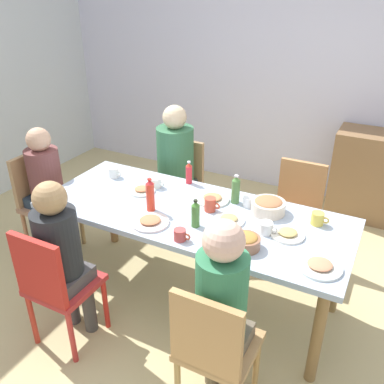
# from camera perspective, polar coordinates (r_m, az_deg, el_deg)

# --- Properties ---
(ground_plane) EXTENTS (6.60, 6.60, 0.00)m
(ground_plane) POSITION_cam_1_polar(r_m,az_deg,el_deg) (3.38, -0.00, -13.92)
(ground_plane) COLOR tan
(wall_back) EXTENTS (5.74, 0.12, 2.60)m
(wall_back) POSITION_cam_1_polar(r_m,az_deg,el_deg) (4.74, 13.06, 15.35)
(wall_back) COLOR silver
(wall_back) RESTS_ON ground_plane
(dining_table) EXTENTS (2.21, 0.88, 0.77)m
(dining_table) POSITION_cam_1_polar(r_m,az_deg,el_deg) (2.97, -0.00, -3.92)
(dining_table) COLOR #AABAD0
(dining_table) RESTS_ON ground_plane
(chair_0) EXTENTS (0.40, 0.40, 0.90)m
(chair_0) POSITION_cam_1_polar(r_m,az_deg,el_deg) (3.88, -19.83, -0.66)
(chair_0) COLOR #A5775A
(chair_0) RESTS_ON ground_plane
(person_0) EXTENTS (0.30, 0.30, 1.16)m
(person_0) POSITION_cam_1_polar(r_m,az_deg,el_deg) (3.75, -19.27, 1.45)
(person_0) COLOR #302C48
(person_0) RESTS_ON ground_plane
(chair_1) EXTENTS (0.40, 0.40, 0.90)m
(chair_1) POSITION_cam_1_polar(r_m,az_deg,el_deg) (2.83, -18.30, -11.76)
(chair_1) COLOR #B12B2A
(chair_1) RESTS_ON ground_plane
(person_1) EXTENTS (0.30, 0.30, 1.19)m
(person_1) POSITION_cam_1_polar(r_m,az_deg,el_deg) (2.76, -17.56, -7.61)
(person_1) COLOR #3C3538
(person_1) RESTS_ON ground_plane
(chair_2) EXTENTS (0.40, 0.40, 0.90)m
(chair_2) POSITION_cam_1_polar(r_m,az_deg,el_deg) (3.92, -1.64, 1.35)
(chair_2) COLOR #AD7A58
(chair_2) RESTS_ON ground_plane
(person_2) EXTENTS (0.33, 0.33, 1.27)m
(person_2) POSITION_cam_1_polar(r_m,az_deg,el_deg) (3.75, -2.35, 4.29)
(person_2) COLOR #464742
(person_2) RESTS_ON ground_plane
(chair_3) EXTENTS (0.40, 0.40, 0.90)m
(chair_3) POSITION_cam_1_polar(r_m,az_deg,el_deg) (3.58, 14.06, -2.27)
(chair_3) COLOR #B17851
(chair_3) RESTS_ON ground_plane
(chair_4) EXTENTS (0.40, 0.40, 0.90)m
(chair_4) POSITION_cam_1_polar(r_m,az_deg,el_deg) (2.32, 2.96, -20.40)
(chair_4) COLOR tan
(chair_4) RESTS_ON ground_plane
(person_4) EXTENTS (0.30, 0.30, 1.23)m
(person_4) POSITION_cam_1_polar(r_m,az_deg,el_deg) (2.23, 4.12, -15.02)
(person_4) COLOR brown
(person_4) RESTS_ON ground_plane
(plate_0) EXTENTS (0.25, 0.25, 0.04)m
(plate_0) POSITION_cam_1_polar(r_m,az_deg,el_deg) (3.07, 2.82, -0.92)
(plate_0) COLOR silver
(plate_0) RESTS_ON dining_table
(plate_1) EXTENTS (0.22, 0.22, 0.04)m
(plate_1) POSITION_cam_1_polar(r_m,az_deg,el_deg) (2.73, 12.98, -5.56)
(plate_1) COLOR white
(plate_1) RESTS_ON dining_table
(plate_2) EXTENTS (0.21, 0.21, 0.04)m
(plate_2) POSITION_cam_1_polar(r_m,az_deg,el_deg) (2.82, 5.08, -3.79)
(plate_2) COLOR silver
(plate_2) RESTS_ON dining_table
(plate_3) EXTENTS (0.26, 0.26, 0.04)m
(plate_3) POSITION_cam_1_polar(r_m,az_deg,el_deg) (2.49, 17.10, -9.66)
(plate_3) COLOR silver
(plate_3) RESTS_ON dining_table
(plate_4) EXTENTS (0.20, 0.20, 0.04)m
(plate_4) POSITION_cam_1_polar(r_m,az_deg,el_deg) (3.21, -6.88, 0.26)
(plate_4) COLOR silver
(plate_4) RESTS_ON dining_table
(plate_5) EXTENTS (0.26, 0.26, 0.04)m
(plate_5) POSITION_cam_1_polar(r_m,az_deg,el_deg) (2.80, -5.74, -4.05)
(plate_5) COLOR silver
(plate_5) RESTS_ON dining_table
(bowl_0) EXTENTS (0.24, 0.24, 0.11)m
(bowl_0) POSITION_cam_1_polar(r_m,az_deg,el_deg) (2.94, 10.40, -1.87)
(bowl_0) COLOR beige
(bowl_0) RESTS_ON dining_table
(bowl_1) EXTENTS (0.18, 0.18, 0.09)m
(bowl_1) POSITION_cam_1_polar(r_m,az_deg,el_deg) (2.55, 7.34, -6.70)
(bowl_1) COLOR #915E44
(bowl_1) RESTS_ON dining_table
(cup_0) EXTENTS (0.12, 0.09, 0.08)m
(cup_0) POSITION_cam_1_polar(r_m,az_deg,el_deg) (2.71, 10.12, -4.87)
(cup_0) COLOR white
(cup_0) RESTS_ON dining_table
(cup_1) EXTENTS (0.12, 0.08, 0.08)m
(cup_1) POSITION_cam_1_polar(r_m,az_deg,el_deg) (3.47, -10.65, 2.63)
(cup_1) COLOR white
(cup_1) RESTS_ON dining_table
(cup_2) EXTENTS (0.12, 0.08, 0.09)m
(cup_2) POSITION_cam_1_polar(r_m,az_deg,el_deg) (2.88, 16.85, -3.51)
(cup_2) COLOR #E5C64B
(cup_2) RESTS_ON dining_table
(cup_3) EXTENTS (0.11, 0.08, 0.07)m
(cup_3) POSITION_cam_1_polar(r_m,az_deg,el_deg) (2.60, -1.62, -5.89)
(cup_3) COLOR #C24443
(cup_3) RESTS_ON dining_table
(cup_4) EXTENTS (0.12, 0.09, 0.08)m
(cup_4) POSITION_cam_1_polar(r_m,az_deg,el_deg) (3.26, -4.98, 1.29)
(cup_4) COLOR white
(cup_4) RESTS_ON dining_table
(cup_5) EXTENTS (0.12, 0.08, 0.07)m
(cup_5) POSITION_cam_1_polar(r_m,az_deg,el_deg) (3.00, 7.81, -1.32)
(cup_5) COLOR white
(cup_5) RESTS_ON dining_table
(cup_6) EXTENTS (0.12, 0.08, 0.10)m
(cup_6) POSITION_cam_1_polar(r_m,az_deg,el_deg) (2.92, 2.53, -1.72)
(cup_6) COLOR #D04935
(cup_6) RESTS_ON dining_table
(bottle_0) EXTENTS (0.05, 0.05, 0.19)m
(bottle_0) POSITION_cam_1_polar(r_m,az_deg,el_deg) (3.29, -0.42, 2.62)
(bottle_0) COLOR red
(bottle_0) RESTS_ON dining_table
(bottle_1) EXTENTS (0.06, 0.06, 0.22)m
(bottle_1) POSITION_cam_1_polar(r_m,az_deg,el_deg) (3.01, 6.01, 0.30)
(bottle_1) COLOR #48773B
(bottle_1) RESTS_ON dining_table
(bottle_2) EXTENTS (0.06, 0.06, 0.25)m
(bottle_2) POSITION_cam_1_polar(r_m,az_deg,el_deg) (2.90, -5.74, -0.46)
(bottle_2) COLOR red
(bottle_2) RESTS_ON dining_table
(bottle_3) EXTENTS (0.06, 0.06, 0.20)m
(bottle_3) POSITION_cam_1_polar(r_m,az_deg,el_deg) (2.71, 0.48, -3.04)
(bottle_3) COLOR #43752F
(bottle_3) RESTS_ON dining_table
(side_cabinet) EXTENTS (0.70, 0.44, 0.90)m
(side_cabinet) POSITION_cam_1_polar(r_m,az_deg,el_deg) (4.56, 23.02, 2.09)
(side_cabinet) COLOR olive
(side_cabinet) RESTS_ON ground_plane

